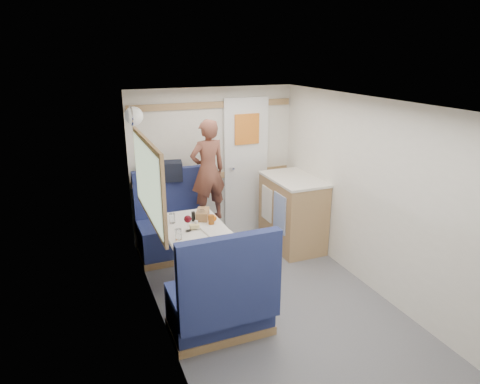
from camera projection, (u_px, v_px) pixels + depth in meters
name	position (u px, v px, depth m)	size (l,w,h in m)	color
floor	(293.00, 326.00, 3.97)	(4.50, 4.50, 0.00)	#515156
ceiling	(303.00, 108.00, 3.34)	(4.50, 4.50, 0.00)	silver
wall_back	(214.00, 165.00, 5.63)	(2.20, 0.02, 2.00)	silver
wall_left	(171.00, 247.00, 3.26)	(0.02, 4.50, 2.00)	silver
wall_right	(400.00, 209.00, 4.04)	(0.02, 4.50, 2.00)	silver
oak_trim_low	(214.00, 176.00, 5.66)	(2.15, 0.02, 0.08)	olive
oak_trim_high	(213.00, 105.00, 5.37)	(2.15, 0.02, 0.08)	olive
side_window	(148.00, 181.00, 4.07)	(0.04, 1.30, 0.72)	#93A38A
rear_door	(246.00, 164.00, 5.77)	(0.62, 0.12, 1.86)	white
dinette_table	(193.00, 239.00, 4.44)	(0.62, 0.92, 0.72)	white
bench_far	(175.00, 232.00, 5.28)	(0.90, 0.59, 1.05)	#191D51
bench_near	(222.00, 305.00, 3.76)	(0.90, 0.59, 1.05)	#191D51
ledge	(168.00, 181.00, 5.33)	(0.90, 0.14, 0.04)	olive
dome_light	(134.00, 116.00, 4.68)	(0.20, 0.20, 0.20)	white
galley_counter	(292.00, 212.00, 5.48)	(0.57, 0.92, 0.92)	olive
person	(208.00, 171.00, 5.10)	(0.45, 0.29, 1.23)	brown
duffel_bag	(162.00, 171.00, 5.26)	(0.48, 0.23, 0.23)	black
tray	(218.00, 232.00, 4.22)	(0.24, 0.32, 0.02)	silver
orange_fruit	(213.00, 218.00, 4.43)	(0.07, 0.07, 0.07)	#E34E0A
cheese_block	(195.00, 226.00, 4.29)	(0.10, 0.06, 0.03)	#E6DD85
wine_glass	(188.00, 220.00, 4.21)	(0.08, 0.08, 0.17)	white
tumbler_left	(178.00, 234.00, 4.05)	(0.06, 0.06, 0.10)	white
tumbler_mid	(172.00, 218.00, 4.44)	(0.06, 0.06, 0.10)	white
tumbler_right	(202.00, 215.00, 4.50)	(0.07, 0.07, 0.11)	silver
beer_glass	(211.00, 220.00, 4.42)	(0.06, 0.06, 0.10)	#8E4914
pepper_grinder	(193.00, 216.00, 4.49)	(0.04, 0.04, 0.10)	black
salt_grinder	(196.00, 225.00, 4.31)	(0.03, 0.03, 0.08)	white
bread_loaf	(203.00, 214.00, 4.56)	(0.12, 0.23, 0.10)	brown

